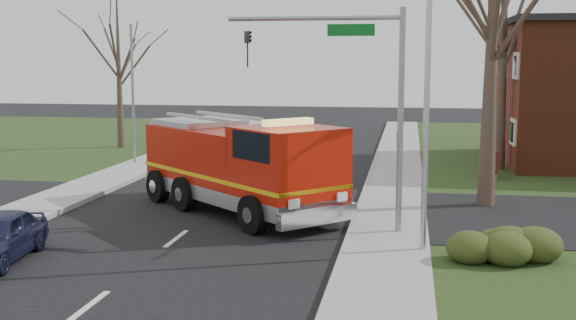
# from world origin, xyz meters

# --- Properties ---
(ground) EXTENTS (120.00, 120.00, 0.00)m
(ground) POSITION_xyz_m (0.00, 0.00, 0.00)
(ground) COLOR black
(ground) RESTS_ON ground
(sidewalk_right) EXTENTS (2.40, 80.00, 0.15)m
(sidewalk_right) POSITION_xyz_m (6.20, 0.00, 0.07)
(sidewalk_right) COLOR #9D9D98
(sidewalk_right) RESTS_ON ground
(health_center_sign) EXTENTS (0.12, 2.00, 1.40)m
(health_center_sign) POSITION_xyz_m (10.50, 12.50, 0.88)
(health_center_sign) COLOR #501215
(health_center_sign) RESTS_ON ground
(hedge_corner) EXTENTS (2.80, 2.00, 0.90)m
(hedge_corner) POSITION_xyz_m (9.00, -1.00, 0.58)
(hedge_corner) COLOR #2C3613
(hedge_corner) RESTS_ON lawn_right
(bare_tree_far) EXTENTS (5.25, 5.25, 10.50)m
(bare_tree_far) POSITION_xyz_m (11.00, 15.00, 6.49)
(bare_tree_far) COLOR #3F2F25
(bare_tree_far) RESTS_ON ground
(bare_tree_left) EXTENTS (4.50, 4.50, 9.00)m
(bare_tree_left) POSITION_xyz_m (-10.00, 20.00, 5.56)
(bare_tree_left) COLOR #3F2F25
(bare_tree_left) RESTS_ON ground
(traffic_signal_mast) EXTENTS (5.29, 0.18, 6.80)m
(traffic_signal_mast) POSITION_xyz_m (5.21, 1.50, 4.71)
(traffic_signal_mast) COLOR gray
(traffic_signal_mast) RESTS_ON ground
(streetlight_pole) EXTENTS (1.48, 0.16, 8.40)m
(streetlight_pole) POSITION_xyz_m (7.14, -0.50, 4.55)
(streetlight_pole) COLOR #B7BABF
(streetlight_pole) RESTS_ON ground
(utility_pole_far) EXTENTS (0.14, 0.14, 7.00)m
(utility_pole_far) POSITION_xyz_m (-6.80, 14.00, 3.50)
(utility_pole_far) COLOR gray
(utility_pole_far) RESTS_ON ground
(fire_engine) EXTENTS (8.23, 7.97, 3.45)m
(fire_engine) POSITION_xyz_m (1.06, 3.94, 1.56)
(fire_engine) COLOR #B01608
(fire_engine) RESTS_ON ground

